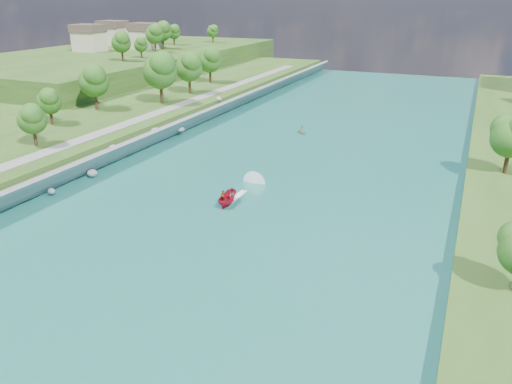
% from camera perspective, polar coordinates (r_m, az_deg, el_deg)
% --- Properties ---
extents(ground, '(260.00, 260.00, 0.00)m').
position_cam_1_polar(ground, '(57.97, -6.97, -5.48)').
color(ground, '#2D5119').
rests_on(ground, ground).
extents(river_water, '(55.00, 240.00, 0.10)m').
position_cam_1_polar(river_water, '(74.30, 0.80, 0.98)').
color(river_water, '#1A655A').
rests_on(river_water, ground).
extents(berm_west, '(45.00, 240.00, 3.50)m').
position_cam_1_polar(berm_west, '(103.12, -25.85, 5.72)').
color(berm_west, '#2D5119').
rests_on(berm_west, ground).
extents(ridge_west, '(60.00, 120.00, 9.00)m').
position_cam_1_polar(ridge_west, '(178.33, -14.84, 13.96)').
color(ridge_west, '#2D5119').
rests_on(ridge_west, ground).
extents(riprap_bank, '(4.48, 236.00, 4.39)m').
position_cam_1_polar(riprap_bank, '(86.09, -15.47, 4.34)').
color(riprap_bank, slate).
rests_on(riprap_bank, ground).
extents(riverside_path, '(3.00, 200.00, 0.10)m').
position_cam_1_polar(riverside_path, '(90.33, -18.64, 5.94)').
color(riverside_path, gray).
rests_on(riverside_path, berm_west).
extents(ridge_houses, '(29.50, 29.50, 8.40)m').
position_cam_1_polar(ridge_houses, '(185.20, -15.70, 16.89)').
color(ridge_houses, beige).
rests_on(ridge_houses, ridge_west).
extents(trees_ridge, '(18.04, 65.62, 10.67)m').
position_cam_1_polar(trees_ridge, '(172.35, -10.85, 17.13)').
color(trees_ridge, '#165418').
rests_on(trees_ridge, ridge_west).
extents(motorboat, '(3.60, 19.13, 2.04)m').
position_cam_1_polar(motorboat, '(67.65, -2.84, -0.44)').
color(motorboat, '#A80D23').
rests_on(motorboat, river_water).
extents(raft, '(3.44, 3.51, 1.47)m').
position_cam_1_polar(raft, '(101.94, 5.26, 6.88)').
color(raft, gray).
rests_on(raft, river_water).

